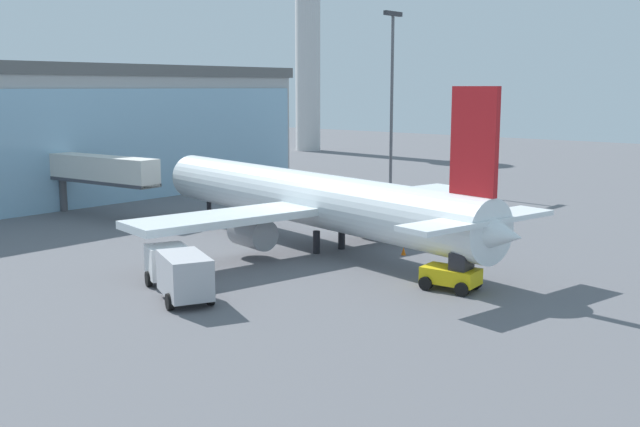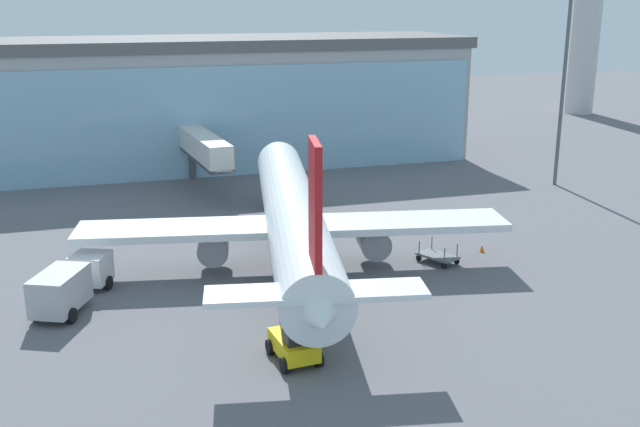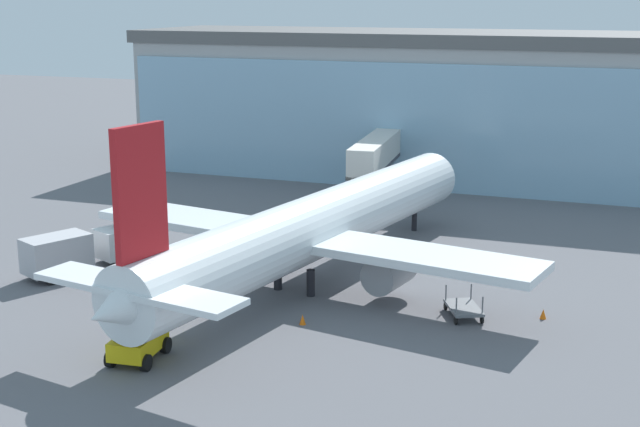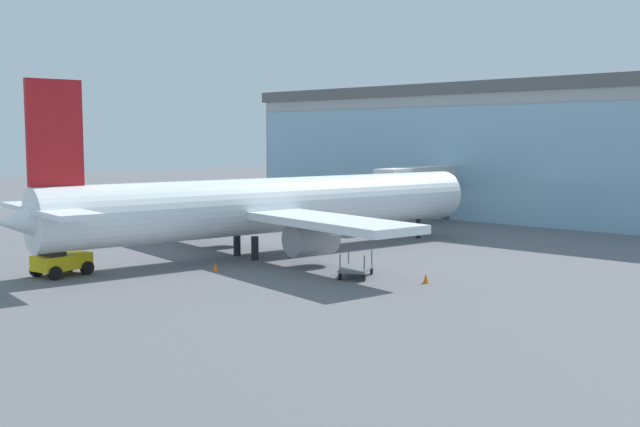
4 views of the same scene
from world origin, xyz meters
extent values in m
plane|color=slate|center=(0.00, 0.00, 0.00)|extent=(240.00, 240.00, 0.00)
cube|color=#A6A6A6|center=(0.00, 40.89, 6.33)|extent=(58.10, 15.94, 12.66)
cube|color=#8EB8D3|center=(-0.05, 32.95, 5.70)|extent=(56.84, 0.66, 11.39)
cube|color=#5A5A5A|center=(0.00, 40.89, 13.26)|extent=(59.26, 16.26, 1.20)
cube|color=silver|center=(-2.17, 27.53, 4.31)|extent=(3.45, 14.03, 2.40)
cube|color=#3F3F47|center=(-2.17, 27.53, 3.26)|extent=(3.49, 14.03, 0.30)
cylinder|color=#4C4C51|center=(-2.64, 32.72, 1.55)|extent=(0.70, 0.70, 3.11)
cylinder|color=silver|center=(63.56, 60.14, 15.37)|extent=(4.52, 4.52, 30.74)
cylinder|color=#59595E|center=(31.77, 19.40, 9.75)|extent=(0.36, 0.36, 19.49)
cube|color=#333338|center=(31.77, 19.40, 19.74)|extent=(3.20, 0.40, 0.50)
cylinder|color=white|center=(0.65, 5.18, 3.53)|extent=(10.26, 34.18, 3.86)
cone|color=white|center=(3.89, 21.90, 3.53)|extent=(4.36, 3.68, 3.86)
cone|color=white|center=(-2.58, -11.55, 3.53)|extent=(4.17, 4.59, 3.47)
cube|color=white|center=(0.33, 3.50, 3.14)|extent=(29.37, 9.65, 0.50)
cube|color=white|center=(-2.39, -10.57, 4.11)|extent=(11.26, 4.45, 0.30)
cube|color=red|center=(-2.30, -10.08, 8.53)|extent=(0.96, 3.21, 6.14)
cylinder|color=gray|center=(-5.01, 5.04, 1.79)|extent=(2.67, 3.54, 2.10)
cylinder|color=gray|center=(5.85, 2.94, 1.79)|extent=(2.67, 3.54, 2.10)
cylinder|color=black|center=(-1.00, 2.74, 0.80)|extent=(0.50, 0.50, 1.60)
cylinder|color=black|center=(1.27, 2.30, 0.80)|extent=(0.50, 0.50, 1.60)
cylinder|color=black|center=(3.32, 18.96, 0.80)|extent=(0.40, 0.40, 1.60)
cube|color=silver|center=(-13.09, 4.03, 1.40)|extent=(2.92, 2.92, 1.90)
cube|color=#B2B2B7|center=(-14.86, 0.23, 1.55)|extent=(3.69, 4.56, 2.20)
cylinder|color=black|center=(-14.08, 4.50, 0.45)|extent=(0.65, 0.94, 0.90)
cylinder|color=black|center=(-12.09, 3.56, 0.45)|extent=(0.65, 0.94, 0.90)
cylinder|color=black|center=(-16.28, -0.21, 0.45)|extent=(0.65, 0.94, 0.90)
cylinder|color=black|center=(-14.29, -1.15, 0.45)|extent=(0.65, 0.94, 0.90)
cube|color=slate|center=(10.38, 1.90, 0.52)|extent=(2.68, 3.22, 0.16)
cylinder|color=black|center=(9.24, 2.58, 0.22)|extent=(0.30, 0.45, 0.44)
cylinder|color=slate|center=(9.24, 2.58, 1.05)|extent=(0.08, 0.08, 0.90)
cylinder|color=black|center=(10.53, 3.22, 0.22)|extent=(0.30, 0.45, 0.44)
cylinder|color=slate|center=(10.53, 3.22, 1.05)|extent=(0.08, 0.08, 0.90)
cylinder|color=black|center=(10.24, 0.58, 0.22)|extent=(0.30, 0.45, 0.44)
cylinder|color=slate|center=(10.24, 0.58, 1.05)|extent=(0.08, 0.08, 0.90)
cylinder|color=black|center=(11.53, 1.21, 0.22)|extent=(0.30, 0.45, 0.44)
cylinder|color=slate|center=(11.53, 1.21, 1.05)|extent=(0.08, 0.08, 0.90)
cube|color=yellow|center=(-3.25, -9.38, 0.85)|extent=(2.09, 3.35, 0.90)
cube|color=#26262B|center=(-3.19, -10.01, 1.80)|extent=(1.49, 1.12, 1.00)
cylinder|color=black|center=(-4.25, -8.34, 0.40)|extent=(0.42, 0.83, 0.80)
cylinder|color=black|center=(-2.45, -8.18, 0.40)|extent=(0.42, 0.83, 0.80)
cylinder|color=black|center=(-4.04, -10.57, 0.40)|extent=(0.42, 0.83, 0.80)
cylinder|color=black|center=(-2.25, -10.41, 0.40)|extent=(0.42, 0.83, 0.80)
cone|color=orange|center=(2.51, -2.24, 0.28)|extent=(0.36, 0.36, 0.55)
cone|color=orange|center=(14.54, 3.06, 0.28)|extent=(0.36, 0.36, 0.55)
camera|label=1|loc=(-40.01, -30.71, 11.55)|focal=42.00mm
camera|label=2|loc=(-12.35, -43.37, 18.10)|focal=42.00mm
camera|label=3|loc=(18.76, -44.19, 17.16)|focal=50.00mm
camera|label=4|loc=(37.77, -32.43, 8.21)|focal=42.00mm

